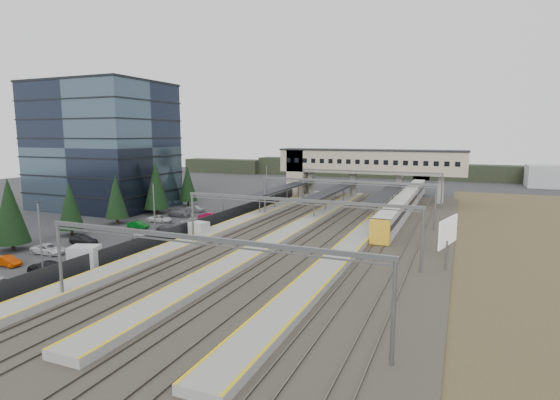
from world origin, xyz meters
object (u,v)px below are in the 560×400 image
at_px(relay_cabin_near, 85,257).
at_px(billboard, 448,233).
at_px(train, 405,203).
at_px(footbridge, 357,164).
at_px(office_building, 103,146).
at_px(relay_cabin_far, 199,230).

height_order(relay_cabin_near, billboard, billboard).
xyz_separation_m(relay_cabin_near, train, (27.85, 48.62, 0.64)).
relative_size(relay_cabin_near, footbridge, 0.09).
xyz_separation_m(office_building, relay_cabin_near, (28.15, -32.00, -10.96)).
bearing_deg(office_building, relay_cabin_near, -48.66).
height_order(relay_cabin_far, footbridge, footbridge).
bearing_deg(train, office_building, -163.48).
bearing_deg(relay_cabin_near, relay_cabin_far, 78.79).
distance_m(footbridge, train, 19.16).
bearing_deg(relay_cabin_near, billboard, 24.61).
bearing_deg(relay_cabin_near, train, 60.20).
relative_size(footbridge, billboard, 6.65).
bearing_deg(billboard, train, 104.59).
bearing_deg(office_building, train, 16.52).
distance_m(office_building, relay_cabin_far, 36.60).
distance_m(relay_cabin_far, billboard, 32.90).
distance_m(relay_cabin_near, relay_cabin_far, 17.45).
xyz_separation_m(office_building, train, (56.00, 16.61, -10.31)).
distance_m(train, billboard, 33.15).
height_order(relay_cabin_near, footbridge, footbridge).
xyz_separation_m(relay_cabin_far, billboard, (32.79, -0.54, 2.52)).
bearing_deg(relay_cabin_far, relay_cabin_near, -101.21).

